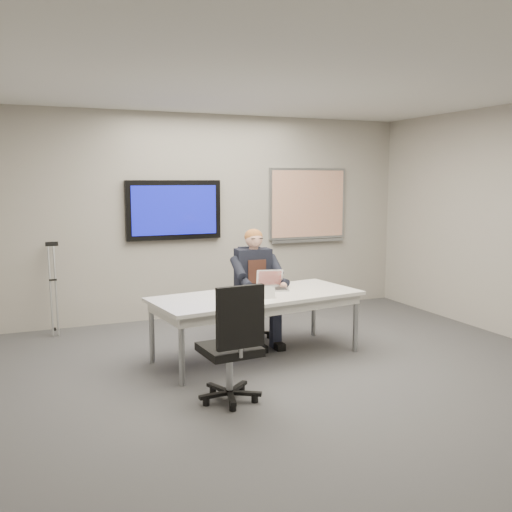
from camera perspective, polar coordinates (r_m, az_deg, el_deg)
name	(u,v)px	position (r m, az deg, el deg)	size (l,w,h in m)	color
floor	(308,383)	(5.54, 5.23, -12.55)	(6.00, 6.00, 0.02)	#3A3A3D
ceiling	(312,78)	(5.27, 5.61, 17.33)	(6.00, 6.00, 0.02)	silver
wall_back	(208,216)	(7.99, -4.81, 3.98)	(6.00, 0.02, 2.80)	#9C978D
conference_table	(257,302)	(6.12, 0.09, -4.59)	(2.35, 1.23, 0.69)	white
tv_display	(174,210)	(7.79, -8.21, 4.58)	(1.30, 0.09, 0.80)	black
whiteboard	(308,205)	(8.56, 5.20, 5.10)	(1.25, 0.08, 1.10)	gray
office_chair_far	(252,313)	(6.93, -0.42, -5.72)	(0.59, 0.59, 0.98)	black
office_chair_near	(232,366)	(4.97, -2.44, -10.91)	(0.54, 0.54, 1.05)	black
seated_person	(259,298)	(6.66, 0.27, -4.22)	(0.43, 0.74, 1.34)	#202436
crutch	(53,286)	(7.48, -19.63, -2.89)	(0.16, 0.37, 1.20)	#96989D
laptop	(273,284)	(6.39, 1.66, -2.87)	(0.34, 0.35, 0.21)	#B7B7B9
name_tent	(261,292)	(5.93, 0.46, -3.66)	(0.28, 0.08, 0.11)	silver
pen	(251,302)	(5.71, -0.52, -4.61)	(0.01, 0.01, 0.14)	black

